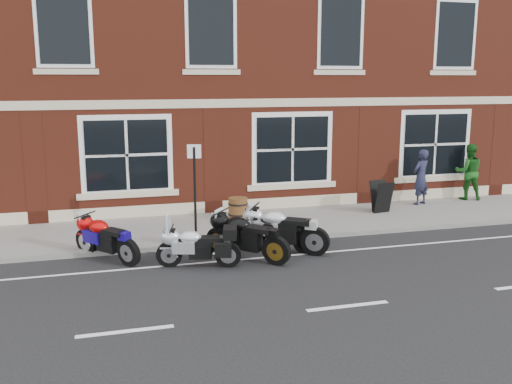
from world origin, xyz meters
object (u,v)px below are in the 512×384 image
(moto_touring_silver, at_px, (196,245))
(moto_sport_red, at_px, (106,237))
(parking_sign, at_px, (195,185))
(barrel_planter, at_px, (238,209))
(moto_sport_black, at_px, (246,235))
(moto_sport_silver, at_px, (281,228))
(a_board_sign, at_px, (381,197))
(pedestrian_right, at_px, (469,172))
(pedestrian_left, at_px, (421,177))
(moto_naked_black, at_px, (277,233))

(moto_touring_silver, relative_size, moto_sport_red, 1.08)
(moto_sport_red, distance_m, parking_sign, 2.49)
(moto_touring_silver, bearing_deg, barrel_planter, -11.34)
(moto_sport_black, xyz_separation_m, moto_sport_silver, (0.96, 0.32, 0.01))
(moto_sport_black, xyz_separation_m, a_board_sign, (5.01, 2.99, 0.02))
(parking_sign, bearing_deg, pedestrian_right, 29.14)
(pedestrian_right, distance_m, a_board_sign, 3.85)
(moto_touring_silver, bearing_deg, moto_sport_silver, -59.38)
(moto_sport_red, relative_size, barrel_planter, 2.67)
(moto_sport_black, bearing_deg, barrel_planter, 36.39)
(pedestrian_left, distance_m, barrel_planter, 6.18)
(moto_touring_silver, height_order, pedestrian_left, pedestrian_left)
(moto_naked_black, relative_size, a_board_sign, 1.78)
(moto_touring_silver, xyz_separation_m, pedestrian_right, (9.92, 4.19, 0.55))
(moto_sport_red, relative_size, a_board_sign, 1.78)
(pedestrian_left, bearing_deg, barrel_planter, -18.65)
(moto_touring_silver, distance_m, moto_naked_black, 2.15)
(moto_touring_silver, xyz_separation_m, parking_sign, (0.29, 1.73, 1.01))
(moto_touring_silver, height_order, moto_sport_silver, moto_touring_silver)
(moto_sport_red, bearing_deg, pedestrian_left, -22.75)
(moto_sport_silver, height_order, moto_naked_black, moto_sport_silver)
(moto_naked_black, bearing_deg, pedestrian_left, -34.48)
(moto_sport_red, bearing_deg, barrel_planter, -5.62)
(moto_sport_red, xyz_separation_m, barrel_planter, (3.71, 2.43, -0.10))
(moto_sport_black, distance_m, pedestrian_right, 9.57)
(pedestrian_right, distance_m, barrel_planter, 8.17)
(pedestrian_left, bearing_deg, moto_sport_silver, 7.51)
(moto_naked_black, relative_size, pedestrian_left, 0.96)
(moto_sport_silver, height_order, barrel_planter, moto_sport_silver)
(moto_naked_black, height_order, pedestrian_left, pedestrian_left)
(moto_sport_silver, xyz_separation_m, a_board_sign, (4.05, 2.67, 0.01))
(moto_sport_red, height_order, barrel_planter, moto_sport_red)
(moto_sport_silver, distance_m, pedestrian_right, 8.57)
(barrel_planter, bearing_deg, moto_sport_black, -100.46)
(moto_sport_black, bearing_deg, pedestrian_right, -18.80)
(moto_sport_silver, bearing_deg, pedestrian_right, -29.82)
(pedestrian_left, relative_size, a_board_sign, 1.86)
(moto_sport_red, height_order, pedestrian_left, pedestrian_left)
(moto_sport_red, relative_size, moto_sport_silver, 0.88)
(parking_sign, bearing_deg, barrel_planter, 63.94)
(moto_naked_black, height_order, barrel_planter, moto_naked_black)
(moto_sport_black, bearing_deg, moto_sport_red, 122.19)
(moto_sport_black, distance_m, pedestrian_left, 7.68)
(moto_naked_black, distance_m, barrel_planter, 2.91)
(moto_touring_silver, xyz_separation_m, a_board_sign, (6.22, 3.24, 0.10))
(a_board_sign, xyz_separation_m, parking_sign, (-5.94, -1.51, 0.92))
(parking_sign, bearing_deg, moto_sport_silver, -16.90)
(moto_sport_black, xyz_separation_m, barrel_planter, (0.60, 3.25, -0.14))
(barrel_planter, height_order, parking_sign, parking_sign)
(moto_sport_silver, xyz_separation_m, pedestrian_right, (7.75, 3.62, 0.46))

